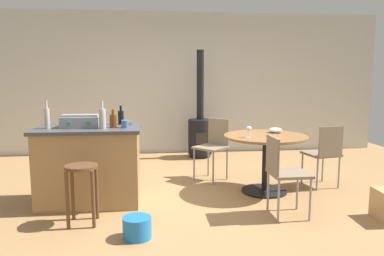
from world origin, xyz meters
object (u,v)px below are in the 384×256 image
object	(u,v)px
toolbox	(80,121)
plastic_bucket	(137,228)
folding_chair_left	(214,144)
folding_chair_far	(324,151)
bottle_2	(121,117)
wood_stove	(200,131)
cup_1	(125,124)
wine_glass	(249,129)
folding_chair_near	(283,169)
dining_table	(265,149)
cup_0	(66,121)
kitchen_island	(90,165)
bottle_1	(113,121)
bottle_3	(102,118)
wooden_stool	(82,181)
serving_bowl	(275,130)
bottle_0	(47,118)

from	to	relation	value
toolbox	plastic_bucket	xyz separation A→B (m)	(0.67, -1.04, -0.88)
folding_chair_left	plastic_bucket	bearing A→B (deg)	-118.61
folding_chair_far	bottle_2	size ratio (longest dim) A/B	3.67
wood_stove	cup_1	distance (m)	2.75
folding_chair_left	plastic_bucket	size ratio (longest dim) A/B	3.28
wine_glass	folding_chair_near	bearing A→B (deg)	-74.02
dining_table	cup_0	bearing A→B (deg)	179.38
kitchen_island	wood_stove	world-z (taller)	wood_stove
cup_1	plastic_bucket	world-z (taller)	cup_1
bottle_1	wine_glass	size ratio (longest dim) A/B	1.45
kitchen_island	dining_table	world-z (taller)	kitchen_island
toolbox	bottle_3	distance (m)	0.30
wooden_stool	bottle_3	distance (m)	0.79
bottle_1	serving_bowl	world-z (taller)	bottle_1
plastic_bucket	bottle_1	bearing A→B (deg)	106.40
bottle_3	plastic_bucket	distance (m)	1.36
wooden_stool	folding_chair_far	xyz separation A→B (m)	(3.00, 0.92, 0.05)
folding_chair_left	bottle_0	distance (m)	2.31
wood_stove	serving_bowl	world-z (taller)	wood_stove
kitchen_island	cup_0	xyz separation A→B (m)	(-0.29, 0.19, 0.50)
kitchen_island	folding_chair_near	distance (m)	2.22
bottle_0	bottle_1	world-z (taller)	bottle_0
cup_0	wooden_stool	bearing A→B (deg)	-69.47
folding_chair_near	cup_0	distance (m)	2.59
bottle_3	dining_table	bearing A→B (deg)	8.87
bottle_0	wine_glass	world-z (taller)	bottle_0
wine_glass	plastic_bucket	world-z (taller)	wine_glass
toolbox	folding_chair_near	bearing A→B (deg)	-16.50
bottle_1	serving_bowl	xyz separation A→B (m)	(2.08, 0.44, -0.21)
dining_table	kitchen_island	bearing A→B (deg)	-175.82
folding_chair_left	bottle_1	world-z (taller)	bottle_1
bottle_0	bottle_3	distance (m)	0.63
bottle_3	cup_1	xyz separation A→B (m)	(0.25, 0.04, -0.08)
bottle_1	folding_chair_far	bearing A→B (deg)	7.02
cup_1	wine_glass	distance (m)	1.49
bottle_2	plastic_bucket	size ratio (longest dim) A/B	0.86
bottle_1	kitchen_island	bearing A→B (deg)	165.50
toolbox	plastic_bucket	bearing A→B (deg)	-57.30
wooden_stool	folding_chair_near	distance (m)	2.09
bottle_3	cup_0	size ratio (longest dim) A/B	2.85
wine_glass	bottle_0	bearing A→B (deg)	-177.90
bottle_2	serving_bowl	bearing A→B (deg)	4.48
toolbox	kitchen_island	bearing A→B (deg)	17.29
folding_chair_left	wine_glass	world-z (taller)	wine_glass
serving_bowl	folding_chair_left	bearing A→B (deg)	148.14
bottle_0	folding_chair_near	bearing A→B (deg)	-13.27
bottle_1	wine_glass	distance (m)	1.63
bottle_3	cup_0	distance (m)	0.59
cup_0	kitchen_island	bearing A→B (deg)	-32.53
folding_chair_far	kitchen_island	bearing A→B (deg)	-175.07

